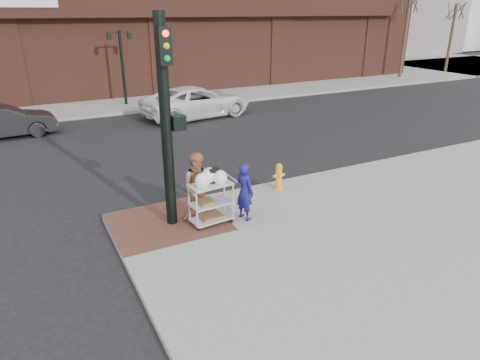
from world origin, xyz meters
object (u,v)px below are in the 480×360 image
woman_blue (245,191)px  sedan_dark (3,122)px  fire_hydrant (279,176)px  lamp_post (122,59)px  pedestrian_tan (199,187)px  traffic_signal_pole (167,119)px  utility_cart (211,199)px  minivan_white (197,102)px

woman_blue → sedan_dark: 13.04m
fire_hydrant → lamp_post: bearing=94.2°
lamp_post → sedan_dark: 7.60m
pedestrian_tan → sedan_dark: bearing=131.8°
traffic_signal_pole → fire_hydrant: traffic_signal_pole is taller
woman_blue → sedan_dark: woman_blue is taller
woman_blue → pedestrian_tan: pedestrian_tan is taller
utility_cart → woman_blue: bearing=-9.9°
pedestrian_tan → fire_hydrant: 3.01m
lamp_post → fire_hydrant: bearing=-85.8°
utility_cart → pedestrian_tan: bearing=118.5°
woman_blue → utility_cart: bearing=64.1°
utility_cart → fire_hydrant: 2.92m
lamp_post → sedan_dark: (-6.20, -3.97, -1.91)m
minivan_white → sedan_dark: bearing=79.5°
traffic_signal_pole → woman_blue: (1.72, -0.59, -1.93)m
lamp_post → minivan_white: bearing=-58.1°
woman_blue → fire_hydrant: size_ratio=1.87×
pedestrian_tan → utility_cart: (0.17, -0.32, -0.24)m
pedestrian_tan → minivan_white: bearing=88.9°
sedan_dark → utility_cart: 12.56m
woman_blue → traffic_signal_pole: bearing=54.9°
traffic_signal_pole → minivan_white: traffic_signal_pole is taller
lamp_post → traffic_signal_pole: traffic_signal_pole is taller
traffic_signal_pole → fire_hydrant: bearing=10.8°
woman_blue → pedestrian_tan: bearing=49.5°
sedan_dark → minivan_white: (8.83, -0.26, 0.08)m
minivan_white → fire_hydrant: (-1.57, -10.32, -0.23)m
woman_blue → sedan_dark: bearing=8.6°
lamp_post → pedestrian_tan: size_ratio=2.25×
pedestrian_tan → utility_cart: bearing=-40.8°
woman_blue → minivan_white: woman_blue is taller
woman_blue → lamp_post: bearing=-18.8°
sedan_dark → utility_cart: (4.57, -11.70, 0.09)m
utility_cart → minivan_white: bearing=69.6°
sedan_dark → fire_hydrant: 12.83m
utility_cart → traffic_signal_pole: bearing=152.6°
pedestrian_tan → sedan_dark: 12.21m
lamp_post → woman_blue: (-0.76, -15.82, -1.72)m
traffic_signal_pole → sedan_dark: (-3.72, 11.26, -2.12)m
traffic_signal_pole → minivan_white: bearing=65.1°
lamp_post → woman_blue: lamp_post is taller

